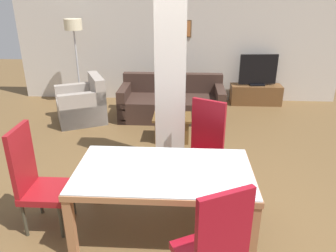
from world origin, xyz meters
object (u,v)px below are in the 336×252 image
(dining_table, at_px, (164,181))
(tv_stand, at_px, (256,94))
(sofa, at_px, (172,103))
(floor_lamp, at_px, (74,33))
(dining_chair_head_left, at_px, (36,178))
(coffee_table, at_px, (172,127))
(bottle, at_px, (182,109))
(dining_chair_near_right, at_px, (214,248))
(armchair, at_px, (83,106))
(dining_chair_far_right, at_px, (204,145))
(tv_screen, at_px, (258,70))

(dining_table, relative_size, tv_stand, 1.60)
(dining_table, distance_m, tv_stand, 4.66)
(sofa, xyz_separation_m, floor_lamp, (-2.07, 0.65, 1.28))
(dining_chair_head_left, distance_m, tv_stand, 5.31)
(sofa, relative_size, tv_stand, 1.83)
(dining_table, height_order, coffee_table, dining_table)
(sofa, relative_size, bottle, 9.06)
(dining_table, xyz_separation_m, sofa, (-0.07, 3.38, -0.31))
(sofa, height_order, bottle, sofa)
(dining_chair_near_right, distance_m, tv_stand, 5.37)
(sofa, distance_m, armchair, 1.74)
(dining_chair_head_left, height_order, coffee_table, dining_chair_head_left)
(dining_chair_far_right, xyz_separation_m, dining_chair_head_left, (-1.77, -0.87, 0.00))
(sofa, bearing_deg, coffee_table, 92.84)
(tv_stand, bearing_deg, dining_chair_near_right, -104.28)
(dining_chair_near_right, bearing_deg, dining_chair_head_left, 126.89)
(bottle, bearing_deg, dining_table, -93.34)
(dining_chair_far_right, xyz_separation_m, coffee_table, (-0.46, 1.41, -0.36))
(bottle, height_order, tv_screen, tv_screen)
(coffee_table, height_order, bottle, bottle)
(dining_chair_near_right, xyz_separation_m, armchair, (-2.22, 3.96, -0.29))
(dining_table, bearing_deg, dining_chair_far_right, 63.03)
(sofa, distance_m, bottle, 1.02)
(coffee_table, relative_size, tv_stand, 0.58)
(tv_screen, bearing_deg, dining_chair_near_right, 70.33)
(dining_chair_far_right, height_order, coffee_table, dining_chair_far_right)
(dining_table, height_order, tv_screen, tv_screen)
(dining_chair_head_left, height_order, armchair, dining_chair_head_left)
(dining_chair_far_right, bearing_deg, tv_stand, -84.09)
(dining_chair_near_right, distance_m, bottle, 3.32)
(tv_screen, bearing_deg, tv_stand, 174.61)
(tv_stand, bearing_deg, armchair, -160.87)
(armchair, height_order, tv_screen, tv_screen)
(dining_table, distance_m, dining_chair_head_left, 1.33)
(dining_chair_head_left, distance_m, coffee_table, 2.65)
(dining_table, distance_m, dining_chair_far_right, 0.98)
(dining_table, distance_m, dining_chair_near_right, 1.00)
(dining_chair_far_right, relative_size, sofa, 0.56)
(armchair, distance_m, tv_screen, 3.78)
(dining_chair_near_right, relative_size, tv_stand, 1.04)
(bottle, xyz_separation_m, tv_stand, (1.62, 1.88, -0.30))
(dining_chair_near_right, bearing_deg, sofa, 70.49)
(dining_table, bearing_deg, sofa, 91.16)
(bottle, bearing_deg, dining_chair_head_left, -121.28)
(dining_chair_near_right, distance_m, tv_screen, 5.36)
(sofa, distance_m, floor_lamp, 2.51)
(dining_chair_head_left, bearing_deg, tv_screen, 144.30)
(armchair, xyz_separation_m, floor_lamp, (-0.36, 0.96, 1.26))
(tv_stand, distance_m, tv_screen, 0.55)
(dining_chair_near_right, bearing_deg, tv_stand, 49.41)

